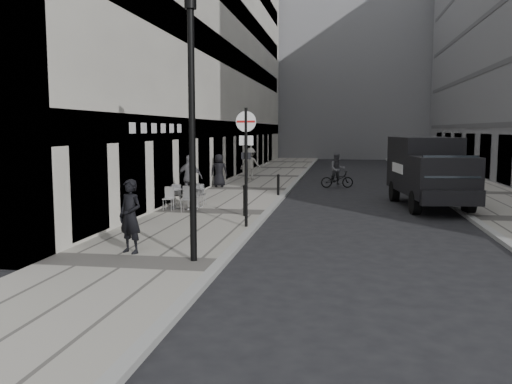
% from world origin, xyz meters
% --- Properties ---
extents(ground, '(120.00, 120.00, 0.00)m').
position_xyz_m(ground, '(0.00, 0.00, 0.00)').
color(ground, black).
rests_on(ground, ground).
extents(sidewalk, '(4.00, 60.00, 0.12)m').
position_xyz_m(sidewalk, '(-2.00, 18.00, 0.06)').
color(sidewalk, gray).
rests_on(sidewalk, ground).
extents(far_sidewalk, '(4.00, 60.00, 0.12)m').
position_xyz_m(far_sidewalk, '(9.00, 18.00, 0.06)').
color(far_sidewalk, gray).
rests_on(far_sidewalk, ground).
extents(building_left, '(4.00, 45.00, 18.00)m').
position_xyz_m(building_left, '(-6.00, 24.50, 9.00)').
color(building_left, silver).
rests_on(building_left, ground).
extents(building_far, '(24.00, 16.00, 22.00)m').
position_xyz_m(building_far, '(1.50, 56.00, 11.00)').
color(building_far, slate).
rests_on(building_far, ground).
extents(walking_man, '(0.76, 0.64, 1.76)m').
position_xyz_m(walking_man, '(-2.28, 3.50, 1.00)').
color(walking_man, black).
rests_on(walking_man, sidewalk).
extents(sign_post, '(0.61, 0.11, 3.57)m').
position_xyz_m(sign_post, '(-0.20, 7.42, 2.41)').
color(sign_post, black).
rests_on(sign_post, sidewalk).
extents(lamppost, '(0.26, 0.26, 5.81)m').
position_xyz_m(lamppost, '(-0.60, 3.00, 3.35)').
color(lamppost, black).
rests_on(lamppost, sidewalk).
extents(bollard_near, '(0.13, 0.13, 1.00)m').
position_xyz_m(bollard_near, '(-0.60, 9.43, 0.62)').
color(bollard_near, black).
rests_on(bollard_near, sidewalk).
extents(bollard_far, '(0.12, 0.12, 0.88)m').
position_xyz_m(bollard_far, '(-0.19, 15.48, 0.56)').
color(bollard_far, black).
rests_on(bollard_far, sidewalk).
extents(panel_van, '(2.80, 6.03, 2.75)m').
position_xyz_m(panel_van, '(5.98, 13.56, 1.55)').
color(panel_van, black).
rests_on(panel_van, ground).
extents(cyclist, '(1.78, 0.92, 1.83)m').
position_xyz_m(cyclist, '(2.37, 20.17, 0.71)').
color(cyclist, black).
rests_on(cyclist, ground).
extents(pedestrian_a, '(1.14, 0.53, 1.89)m').
position_xyz_m(pedestrian_a, '(-3.60, 13.08, 1.07)').
color(pedestrian_a, '#5B5A60').
rests_on(pedestrian_a, sidewalk).
extents(pedestrian_b, '(1.20, 0.69, 1.85)m').
position_xyz_m(pedestrian_b, '(-2.74, 22.96, 1.05)').
color(pedestrian_b, '#ABA69E').
rests_on(pedestrian_b, sidewalk).
extents(pedestrian_c, '(0.90, 0.65, 1.69)m').
position_xyz_m(pedestrian_c, '(-3.60, 18.44, 0.97)').
color(pedestrian_c, black).
rests_on(pedestrian_c, sidewalk).
extents(cafe_table_near, '(0.72, 1.61, 0.92)m').
position_xyz_m(cafe_table_near, '(-2.80, 10.53, 0.59)').
color(cafe_table_near, '#A5A4A6').
rests_on(cafe_table_near, sidewalk).
extents(cafe_table_mid, '(0.65, 1.46, 0.83)m').
position_xyz_m(cafe_table_mid, '(-2.80, 11.27, 0.54)').
color(cafe_table_mid, silver).
rests_on(cafe_table_mid, sidewalk).
extents(cafe_table_far, '(0.66, 1.48, 0.84)m').
position_xyz_m(cafe_table_far, '(-3.60, 10.83, 0.55)').
color(cafe_table_far, silver).
rests_on(cafe_table_far, sidewalk).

